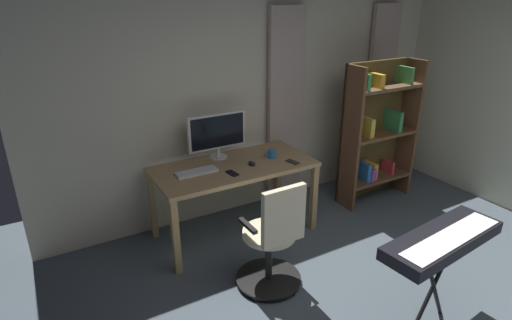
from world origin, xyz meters
TOP-DOWN VIEW (x-y plane):
  - back_room_partition at (0.00, -2.75)m, footprint 4.85×0.10m
  - curtain_left_panel at (-1.74, -2.64)m, footprint 0.41×0.06m
  - curtain_right_panel at (-0.30, -2.64)m, footprint 0.43×0.06m
  - desk at (0.56, -2.22)m, footprint 1.56×0.75m
  - office_chair at (0.68, -1.30)m, footprint 0.56×0.56m
  - computer_monitor at (0.61, -2.48)m, footprint 0.61×0.18m
  - computer_keyboard at (0.95, -2.22)m, footprint 0.39×0.13m
  - computer_mouse at (0.41, -2.13)m, footprint 0.06×0.10m
  - cell_phone_face_up at (0.03, -1.99)m, footprint 0.10×0.16m
  - cell_phone_by_monitor at (0.67, -2.04)m, footprint 0.08×0.15m
  - mug_tea at (0.14, -2.20)m, footprint 0.13×0.09m
  - bookshelf at (-1.23, -2.14)m, footprint 0.93×0.30m
  - piano_keyboard at (-0.11, -0.36)m, footprint 1.03×0.42m

SIDE VIEW (x-z plane):
  - office_chair at x=0.68m, z-range -0.04..0.94m
  - desk at x=0.56m, z-range 0.29..1.05m
  - piano_keyboard at x=-0.11m, z-range 0.32..1.12m
  - cell_phone_face_up at x=0.03m, z-range 0.76..0.77m
  - cell_phone_by_monitor at x=0.67m, z-range 0.76..0.77m
  - computer_keyboard at x=0.95m, z-range 0.76..0.78m
  - computer_mouse at x=0.41m, z-range 0.76..0.79m
  - mug_tea at x=0.14m, z-range 0.76..0.85m
  - bookshelf at x=-1.23m, z-range 0.01..1.63m
  - computer_monitor at x=0.61m, z-range 0.79..1.25m
  - curtain_left_panel at x=-1.74m, z-range 0.00..2.19m
  - curtain_right_panel at x=-0.30m, z-range 0.00..2.19m
  - back_room_partition at x=0.00m, z-range 0.00..2.53m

